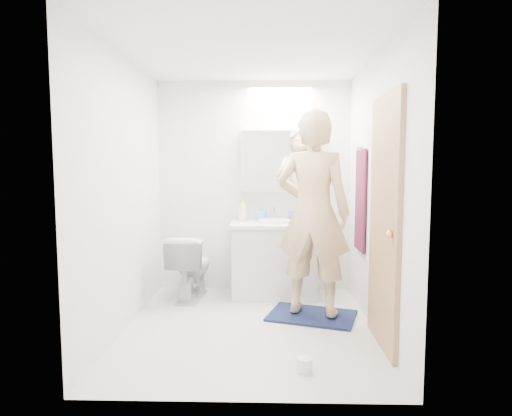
{
  "coord_description": "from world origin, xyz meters",
  "views": [
    {
      "loc": [
        0.16,
        -3.79,
        1.44
      ],
      "look_at": [
        0.05,
        0.25,
        1.05
      ],
      "focal_mm": 30.67,
      "sensor_mm": 36.0,
      "label": 1
    }
  ],
  "objects_px": {
    "toilet": "(190,266)",
    "soap_bottle_b": "(262,212)",
    "medicine_cabinet": "(280,161)",
    "vanity_cabinet": "(274,261)",
    "person": "(313,213)",
    "toilet_paper_roll": "(304,365)",
    "toothbrush_cup": "(293,216)",
    "soap_bottle_a": "(242,210)"
  },
  "relations": [
    {
      "from": "vanity_cabinet",
      "to": "toothbrush_cup",
      "type": "bearing_deg",
      "value": 37.02
    },
    {
      "from": "toothbrush_cup",
      "to": "toilet_paper_roll",
      "type": "xyz_separation_m",
      "value": [
        -0.02,
        -1.97,
        -0.82
      ]
    },
    {
      "from": "toilet",
      "to": "person",
      "type": "height_order",
      "value": "person"
    },
    {
      "from": "medicine_cabinet",
      "to": "soap_bottle_a",
      "type": "relative_size",
      "value": 3.55
    },
    {
      "from": "soap_bottle_a",
      "to": "medicine_cabinet",
      "type": "bearing_deg",
      "value": 7.99
    },
    {
      "from": "toilet_paper_roll",
      "to": "soap_bottle_b",
      "type": "bearing_deg",
      "value": 99.37
    },
    {
      "from": "medicine_cabinet",
      "to": "soap_bottle_b",
      "type": "bearing_deg",
      "value": -171.84
    },
    {
      "from": "vanity_cabinet",
      "to": "person",
      "type": "bearing_deg",
      "value": -62.67
    },
    {
      "from": "toothbrush_cup",
      "to": "soap_bottle_a",
      "type": "bearing_deg",
      "value": -179.0
    },
    {
      "from": "medicine_cabinet",
      "to": "person",
      "type": "xyz_separation_m",
      "value": [
        0.28,
        -0.89,
        -0.5
      ]
    },
    {
      "from": "vanity_cabinet",
      "to": "soap_bottle_b",
      "type": "height_order",
      "value": "soap_bottle_b"
    },
    {
      "from": "vanity_cabinet",
      "to": "person",
      "type": "relative_size",
      "value": 0.47
    },
    {
      "from": "toilet",
      "to": "person",
      "type": "distance_m",
      "value": 1.53
    },
    {
      "from": "toilet_paper_roll",
      "to": "medicine_cabinet",
      "type": "bearing_deg",
      "value": 93.37
    },
    {
      "from": "vanity_cabinet",
      "to": "medicine_cabinet",
      "type": "relative_size",
      "value": 1.02
    },
    {
      "from": "medicine_cabinet",
      "to": "toothbrush_cup",
      "type": "relative_size",
      "value": 8.12
    },
    {
      "from": "soap_bottle_a",
      "to": "vanity_cabinet",
      "type": "bearing_deg",
      "value": -22.7
    },
    {
      "from": "soap_bottle_a",
      "to": "toilet",
      "type": "bearing_deg",
      "value": -154.33
    },
    {
      "from": "toothbrush_cup",
      "to": "toilet",
      "type": "bearing_deg",
      "value": -166.23
    },
    {
      "from": "toothbrush_cup",
      "to": "soap_bottle_b",
      "type": "bearing_deg",
      "value": 176.75
    },
    {
      "from": "toilet",
      "to": "soap_bottle_b",
      "type": "xyz_separation_m",
      "value": [
        0.77,
        0.3,
        0.56
      ]
    },
    {
      "from": "toilet_paper_roll",
      "to": "toilet",
      "type": "bearing_deg",
      "value": 122.99
    },
    {
      "from": "toilet",
      "to": "soap_bottle_b",
      "type": "height_order",
      "value": "soap_bottle_b"
    },
    {
      "from": "soap_bottle_b",
      "to": "toilet_paper_roll",
      "type": "relative_size",
      "value": 1.69
    },
    {
      "from": "person",
      "to": "toothbrush_cup",
      "type": "bearing_deg",
      "value": -62.98
    },
    {
      "from": "toothbrush_cup",
      "to": "toilet_paper_roll",
      "type": "relative_size",
      "value": 0.99
    },
    {
      "from": "vanity_cabinet",
      "to": "soap_bottle_a",
      "type": "relative_size",
      "value": 3.63
    },
    {
      "from": "toilet",
      "to": "medicine_cabinet",
      "type": "bearing_deg",
      "value": -155.99
    },
    {
      "from": "soap_bottle_b",
      "to": "vanity_cabinet",
      "type": "bearing_deg",
      "value": -52.08
    },
    {
      "from": "medicine_cabinet",
      "to": "soap_bottle_a",
      "type": "height_order",
      "value": "medicine_cabinet"
    },
    {
      "from": "medicine_cabinet",
      "to": "toilet",
      "type": "xyz_separation_m",
      "value": [
        -0.98,
        -0.33,
        -1.15
      ]
    },
    {
      "from": "person",
      "to": "toothbrush_cup",
      "type": "distance_m",
      "value": 0.86
    },
    {
      "from": "medicine_cabinet",
      "to": "toothbrush_cup",
      "type": "bearing_deg",
      "value": -19.26
    },
    {
      "from": "person",
      "to": "soap_bottle_a",
      "type": "bearing_deg",
      "value": -31.96
    },
    {
      "from": "toilet",
      "to": "soap_bottle_a",
      "type": "distance_m",
      "value": 0.85
    },
    {
      "from": "vanity_cabinet",
      "to": "toothbrush_cup",
      "type": "distance_m",
      "value": 0.55
    },
    {
      "from": "toilet",
      "to": "person",
      "type": "relative_size",
      "value": 0.37
    },
    {
      "from": "vanity_cabinet",
      "to": "soap_bottle_a",
      "type": "height_order",
      "value": "soap_bottle_a"
    },
    {
      "from": "vanity_cabinet",
      "to": "person",
      "type": "distance_m",
      "value": 0.98
    },
    {
      "from": "soap_bottle_a",
      "to": "toilet_paper_roll",
      "type": "relative_size",
      "value": 2.25
    },
    {
      "from": "person",
      "to": "medicine_cabinet",
      "type": "bearing_deg",
      "value": -54.82
    },
    {
      "from": "toothbrush_cup",
      "to": "person",
      "type": "bearing_deg",
      "value": -80.51
    }
  ]
}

